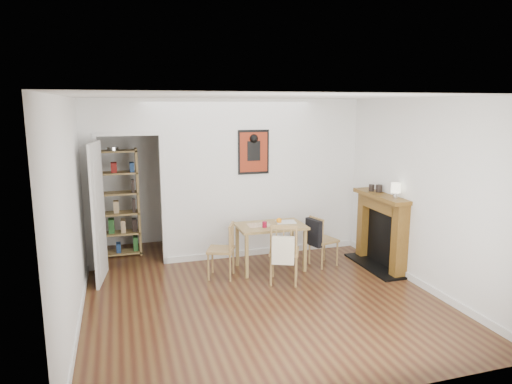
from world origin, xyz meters
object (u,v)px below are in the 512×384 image
object	(u,v)px
chair_front	(284,252)
red_glass	(265,224)
notebook	(286,222)
bookshelf	(116,204)
mantel_lamp	(396,189)
dining_table	(271,230)
chair_right	(323,240)
orange_fruit	(279,221)
ceramic_jar_b	(371,188)
chair_left	(221,250)
fireplace	(382,228)
ceramic_jar_a	(379,188)

from	to	relation	value
chair_front	red_glass	distance (m)	0.58
notebook	bookshelf	bearing A→B (deg)	152.44
bookshelf	mantel_lamp	size ratio (longest dim) A/B	7.88
notebook	dining_table	bearing A→B (deg)	-165.83
chair_right	notebook	world-z (taller)	chair_right
orange_fruit	ceramic_jar_b	bearing A→B (deg)	-7.19
chair_left	ceramic_jar_b	size ratio (longest dim) A/B	7.54
bookshelf	notebook	world-z (taller)	bookshelf
chair_front	red_glass	size ratio (longest dim) A/B	9.91
fireplace	orange_fruit	bearing A→B (deg)	163.74
ceramic_jar_a	ceramic_jar_b	bearing A→B (deg)	124.28
bookshelf	chair_right	bearing A→B (deg)	-25.50
chair_left	orange_fruit	distance (m)	1.04
fireplace	orange_fruit	world-z (taller)	fireplace
orange_fruit	mantel_lamp	bearing A→B (deg)	-27.06
mantel_lamp	ceramic_jar_a	world-z (taller)	mantel_lamp
chair_front	mantel_lamp	bearing A→B (deg)	-4.72
orange_fruit	ceramic_jar_a	size ratio (longest dim) A/B	0.71
red_glass	chair_front	bearing A→B (deg)	-73.65
chair_left	bookshelf	distance (m)	2.14
mantel_lamp	fireplace	bearing A→B (deg)	87.63
chair_right	chair_left	bearing A→B (deg)	-178.78
red_glass	ceramic_jar_a	world-z (taller)	ceramic_jar_a
dining_table	chair_front	world-z (taller)	chair_front
notebook	ceramic_jar_a	distance (m)	1.55
fireplace	notebook	distance (m)	1.50
chair_right	chair_front	size ratio (longest dim) A/B	0.89
orange_fruit	ceramic_jar_a	distance (m)	1.65
chair_left	red_glass	world-z (taller)	chair_left
notebook	ceramic_jar_b	size ratio (longest dim) A/B	2.73
dining_table	notebook	distance (m)	0.30
orange_fruit	ceramic_jar_b	distance (m)	1.57
dining_table	bookshelf	distance (m)	2.66
chair_right	notebook	size ratio (longest dim) A/B	2.70
red_glass	mantel_lamp	bearing A→B (deg)	-18.68
chair_left	notebook	bearing A→B (deg)	10.02
red_glass	ceramic_jar_a	distance (m)	1.91
red_glass	notebook	distance (m)	0.45
chair_left	orange_fruit	bearing A→B (deg)	10.29
chair_front	dining_table	bearing A→B (deg)	90.46
chair_front	notebook	world-z (taller)	chair_front
fireplace	mantel_lamp	world-z (taller)	mantel_lamp
bookshelf	notebook	distance (m)	2.85
chair_right	bookshelf	size ratio (longest dim) A/B	0.44
orange_fruit	ceramic_jar_b	size ratio (longest dim) A/B	0.78
notebook	mantel_lamp	world-z (taller)	mantel_lamp
bookshelf	chair_left	bearing A→B (deg)	-46.31
chair_right	fireplace	distance (m)	0.93
dining_table	red_glass	distance (m)	0.22
chair_right	red_glass	distance (m)	1.03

